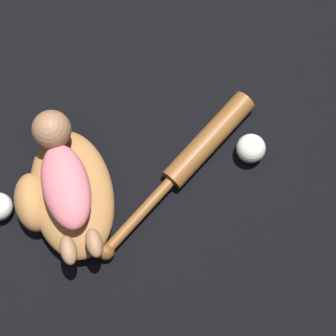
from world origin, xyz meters
TOP-DOWN VIEW (x-y plane):
  - ground_plane at (0.00, 0.00)m, footprint 6.00×6.00m
  - baseball_glove at (-0.04, 0.00)m, footprint 0.39×0.31m
  - baby_figure at (-0.01, -0.02)m, footprint 0.38×0.16m
  - baseball_bat at (-0.09, -0.34)m, footprint 0.25×0.55m
  - baseball at (-0.14, -0.49)m, footprint 0.08×0.08m

SIDE VIEW (x-z plane):
  - ground_plane at x=0.00m, z-range 0.00..0.00m
  - baseball_bat at x=-0.09m, z-range 0.00..0.06m
  - baseball at x=-0.14m, z-range 0.00..0.08m
  - baseball_glove at x=-0.04m, z-range 0.00..0.11m
  - baby_figure at x=-0.01m, z-range 0.10..0.20m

